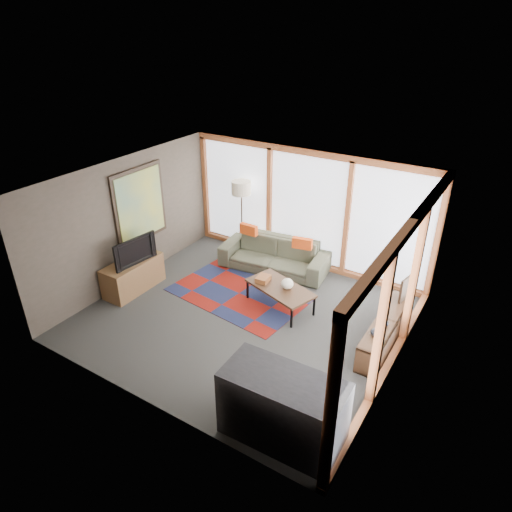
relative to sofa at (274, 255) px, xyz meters
The scene contains 17 objects.
ground 1.94m from the sofa, 76.61° to the right, with size 5.50×5.50×0.00m, color #2E2E2C.
room_envelope 2.00m from the sofa, 54.18° to the right, with size 5.52×5.02×2.62m.
rug 1.30m from the sofa, 93.78° to the right, with size 2.63×1.69×0.01m, color maroon.
sofa is the anchor object (origin of this frame).
pillow_left 0.79m from the sofa, behind, with size 0.41×0.12×0.23m, color #CD4212.
pillow_right 0.80m from the sofa, ahead, with size 0.41×0.12×0.23m, color #CD4212.
floor_lamp 1.21m from the sofa, 163.39° to the left, with size 0.44×0.44×1.74m, color black, non-canonical shape.
coffee_table 1.48m from the sofa, 55.80° to the right, with size 1.31×0.66×0.44m, color black, non-canonical shape.
book_stack 1.28m from the sofa, 69.88° to the right, with size 0.23×0.28×0.09m, color brown.
vase 1.54m from the sofa, 51.10° to the right, with size 0.23×0.23×0.20m, color silver.
bookshelf 3.12m from the sofa, 23.02° to the right, with size 0.36×1.96×0.49m, color black, non-canonical shape.
bowl_a 3.36m from the sofa, 31.22° to the right, with size 0.21×0.21×0.11m, color black.
bowl_b 3.20m from the sofa, 26.30° to the right, with size 0.17×0.17×0.09m, color black.
shelf_picture 3.00m from the sofa, ahead, with size 0.04×0.35×0.45m, color black.
tv_console 2.99m from the sofa, 131.84° to the right, with size 0.53×1.27×0.63m, color brown.
television 2.99m from the sofa, 130.96° to the right, with size 0.96×0.13×0.55m, color black.
bar_counter 4.51m from the sofa, 58.74° to the right, with size 1.58×0.74×1.00m, color black.
Camera 1 is at (3.84, -5.77, 4.99)m, focal length 32.00 mm.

